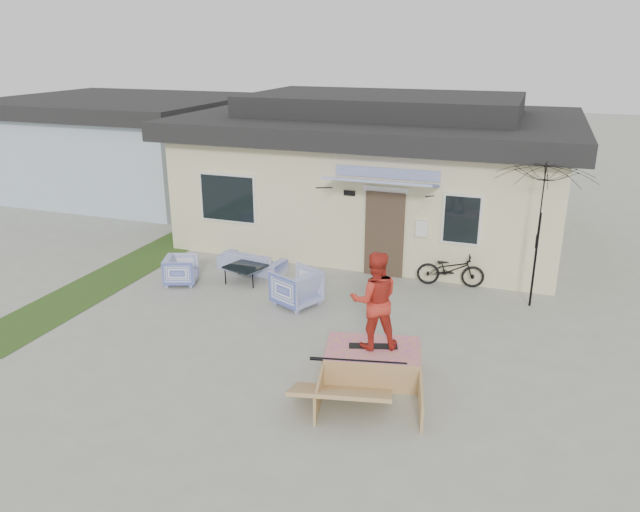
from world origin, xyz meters
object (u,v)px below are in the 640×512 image
(patio_umbrella, at_px, (539,229))
(bicycle, at_px, (451,266))
(loveseat, at_px, (252,258))
(skateboard, at_px, (373,346))
(skater, at_px, (375,298))
(skate_ramp, at_px, (373,362))
(armchair_left, at_px, (181,269))
(armchair_right, at_px, (296,286))
(coffee_table, at_px, (246,273))

(patio_umbrella, bearing_deg, bicycle, 162.25)
(loveseat, distance_m, patio_umbrella, 6.80)
(skateboard, bearing_deg, skater, 0.00)
(skateboard, bearing_deg, skate_ramp, -94.73)
(patio_umbrella, bearing_deg, armchair_left, -169.67)
(armchair_left, xyz_separation_m, bicycle, (6.03, 2.01, 0.13))
(bicycle, bearing_deg, patio_umbrella, -116.18)
(armchair_right, distance_m, skateboard, 3.30)
(bicycle, bearing_deg, skate_ramp, 163.60)
(bicycle, bearing_deg, skater, 163.37)
(bicycle, xyz_separation_m, skater, (-0.66, -4.57, 0.93))
(armchair_right, xyz_separation_m, skater, (2.34, -2.32, 0.98))
(coffee_table, relative_size, skater, 0.47)
(armchair_left, distance_m, armchair_right, 3.04)
(loveseat, bearing_deg, skater, 145.03)
(coffee_table, relative_size, bicycle, 0.51)
(armchair_left, distance_m, skater, 6.04)
(bicycle, distance_m, skateboard, 4.62)
(armchair_left, relative_size, skateboard, 0.90)
(armchair_right, height_order, skateboard, armchair_right)
(coffee_table, distance_m, patio_umbrella, 6.71)
(bicycle, xyz_separation_m, skateboard, (-0.66, -4.57, 0.06))
(patio_umbrella, relative_size, skate_ramp, 1.09)
(armchair_left, xyz_separation_m, armchair_right, (3.03, -0.23, 0.07))
(bicycle, xyz_separation_m, skate_ramp, (-0.65, -4.62, -0.23))
(armchair_right, xyz_separation_m, skate_ramp, (2.35, -2.38, -0.18))
(loveseat, xyz_separation_m, skater, (4.17, -3.91, 1.09))
(armchair_left, bearing_deg, loveseat, -61.89)
(loveseat, xyz_separation_m, bicycle, (4.83, 0.66, 0.16))
(armchair_right, distance_m, skate_ramp, 3.35)
(loveseat, height_order, skateboard, loveseat)
(loveseat, bearing_deg, skate_ramp, 144.73)
(patio_umbrella, xyz_separation_m, skate_ramp, (-2.47, -4.04, -1.48))
(skate_ramp, bearing_deg, skateboard, 90.00)
(patio_umbrella, height_order, skate_ramp, patio_umbrella)
(armchair_left, xyz_separation_m, skateboard, (5.37, -2.56, 0.18))
(skater, bearing_deg, armchair_left, -48.59)
(bicycle, bearing_deg, skateboard, 163.37)
(coffee_table, xyz_separation_m, skater, (4.00, -3.21, 1.23))
(loveseat, height_order, coffee_table, loveseat)
(loveseat, distance_m, coffee_table, 0.74)
(skate_ramp, relative_size, skater, 1.24)
(armchair_left, height_order, coffee_table, armchair_left)
(coffee_table, bearing_deg, patio_umbrella, 6.85)
(patio_umbrella, distance_m, skater, 4.71)
(bicycle, bearing_deg, coffee_table, 97.87)
(armchair_left, relative_size, coffee_table, 0.93)
(patio_umbrella, xyz_separation_m, skateboard, (-2.48, -3.99, -1.19))
(loveseat, distance_m, bicycle, 4.88)
(skate_ramp, bearing_deg, armchair_left, 141.70)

